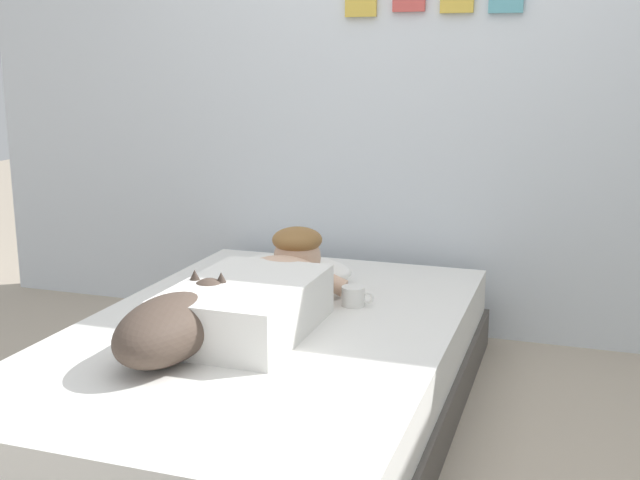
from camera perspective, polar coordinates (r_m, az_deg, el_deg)
The scene contains 7 objects.
back_wall at distance 3.67m, azimuth 8.18°, elevation 12.48°, with size 4.70×0.12×2.50m.
bed at distance 2.84m, azimuth -4.01°, elevation -9.73°, with size 1.34×2.10×0.36m.
pillow at distance 3.29m, azimuth -2.10°, elevation -2.17°, with size 0.52×0.32×0.11m, color white.
person_lying at distance 2.80m, azimuth -4.24°, elevation -3.80°, with size 0.43×0.92×0.27m.
dog at distance 2.50m, azimuth -10.65°, elevation -6.11°, with size 0.26×0.57×0.21m.
coffee_cup at distance 2.98m, azimuth 2.48°, elevation -4.13°, with size 0.12×0.09×0.07m.
cell_phone at distance 2.86m, azimuth -6.49°, elevation -5.62°, with size 0.07×0.14×0.01m, color black.
Camera 1 is at (0.68, -2.07, 1.26)m, focal length 43.79 mm.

